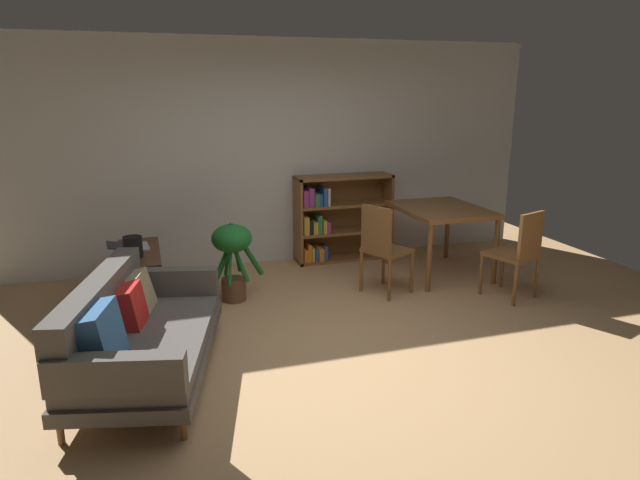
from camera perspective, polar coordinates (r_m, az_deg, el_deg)
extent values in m
plane|color=tan|center=(4.75, 2.64, -11.24)|extent=(8.16, 8.16, 0.00)
cube|color=silver|center=(6.89, -5.04, 8.80)|extent=(6.80, 0.10, 2.70)
cylinder|color=brown|center=(5.18, -10.74, -8.28)|extent=(0.04, 0.04, 0.15)
cylinder|color=brown|center=(3.75, -13.81, -18.23)|extent=(0.04, 0.04, 0.15)
cylinder|color=brown|center=(5.32, -18.81, -8.18)|extent=(0.04, 0.04, 0.15)
cylinder|color=brown|center=(3.95, -25.04, -17.47)|extent=(0.04, 0.04, 0.15)
cube|color=#56514C|center=(4.46, -16.92, -10.91)|extent=(1.27, 1.95, 0.10)
cube|color=#56514C|center=(4.42, -17.02, -9.74)|extent=(1.22, 1.87, 0.10)
cube|color=#56514C|center=(4.41, -21.65, -6.47)|extent=(0.59, 1.71, 0.43)
cube|color=#56514C|center=(5.10, -15.11, -4.14)|extent=(0.84, 0.34, 0.24)
cube|color=#56514C|center=(3.63, -20.18, -12.76)|extent=(0.84, 0.34, 0.24)
cube|color=#336093|center=(3.94, -21.39, -9.44)|extent=(0.32, 0.47, 0.45)
cube|color=red|center=(4.55, -18.87, -6.51)|extent=(0.28, 0.36, 0.34)
cube|color=tan|center=(4.83, -18.02, -5.14)|extent=(0.29, 0.36, 0.35)
cube|color=#56351E|center=(6.40, -17.93, -2.25)|extent=(0.42, 0.04, 0.55)
cube|color=#56351E|center=(5.43, -17.89, -5.37)|extent=(0.42, 0.04, 0.55)
cube|color=#56351E|center=(5.91, -17.90, -3.79)|extent=(0.42, 1.02, 0.04)
cube|color=#56351E|center=(5.84, -18.12, -1.30)|extent=(0.42, 1.06, 0.04)
cube|color=#56351E|center=(5.99, -17.71, -6.00)|extent=(0.42, 1.02, 0.04)
cube|color=silver|center=(5.97, -18.14, -0.66)|extent=(0.23, 0.33, 0.02)
cube|color=black|center=(5.95, -20.07, -0.57)|extent=(0.22, 0.31, 0.06)
cylinder|color=black|center=(5.62, -18.61, -0.67)|extent=(0.18, 0.18, 0.20)
cylinder|color=slate|center=(5.61, -18.64, -0.27)|extent=(0.10, 0.10, 0.01)
cylinder|color=brown|center=(5.83, -8.81, -5.01)|extent=(0.25, 0.25, 0.23)
cylinder|color=#1E6B28|center=(5.77, -7.51, -1.03)|extent=(0.36, 0.14, 0.59)
cylinder|color=#1E6B28|center=(5.84, -8.61, -0.93)|extent=(0.15, 0.29, 0.58)
cylinder|color=#1E6B28|center=(5.77, -9.38, -0.99)|extent=(0.10, 0.18, 0.60)
cylinder|color=#1E6B28|center=(5.71, -9.85, -2.15)|extent=(0.24, 0.08, 0.43)
cylinder|color=#1E6B28|center=(5.61, -9.16, -1.89)|extent=(0.10, 0.24, 0.52)
cylinder|color=#1E6B28|center=(5.67, -8.19, -2.31)|extent=(0.17, 0.19, 0.41)
ellipsoid|color=#1E6B28|center=(5.67, -9.04, 0.17)|extent=(0.41, 0.41, 0.28)
cylinder|color=brown|center=(6.93, 7.03, 0.56)|extent=(0.06, 0.06, 0.75)
cylinder|color=brown|center=(6.03, 11.12, -1.85)|extent=(0.06, 0.06, 0.75)
cylinder|color=brown|center=(7.30, 12.90, 1.04)|extent=(0.06, 0.06, 0.75)
cylinder|color=brown|center=(6.46, 17.54, -1.15)|extent=(0.06, 0.06, 0.75)
cube|color=brown|center=(6.57, 12.29, 3.08)|extent=(0.92, 1.15, 0.05)
cylinder|color=brown|center=(6.13, 16.14, -3.44)|extent=(0.04, 0.04, 0.44)
cylinder|color=brown|center=(6.42, 18.17, -2.74)|extent=(0.04, 0.04, 0.44)
cylinder|color=brown|center=(5.91, 19.34, -4.41)|extent=(0.04, 0.04, 0.44)
cylinder|color=brown|center=(6.22, 21.28, -3.63)|extent=(0.04, 0.04, 0.44)
cube|color=brown|center=(6.10, 18.92, -1.42)|extent=(0.54, 0.56, 0.04)
cube|color=brown|center=(5.93, 20.77, 0.45)|extent=(0.36, 0.16, 0.46)
cylinder|color=brown|center=(6.25, 6.51, -2.51)|extent=(0.04, 0.04, 0.45)
cylinder|color=brown|center=(6.01, 9.35, -3.33)|extent=(0.04, 0.04, 0.45)
cylinder|color=brown|center=(5.99, 4.25, -3.24)|extent=(0.04, 0.04, 0.45)
cylinder|color=brown|center=(5.74, 7.13, -4.13)|extent=(0.04, 0.04, 0.45)
cube|color=brown|center=(5.92, 6.88, -1.06)|extent=(0.54, 0.56, 0.04)
cube|color=brown|center=(5.72, 5.79, 1.09)|extent=(0.20, 0.37, 0.48)
cube|color=brown|center=(6.87, -2.26, 1.96)|extent=(0.04, 0.35, 1.08)
cube|color=brown|center=(7.26, 6.82, 2.59)|extent=(0.04, 0.35, 1.08)
cube|color=brown|center=(6.94, 2.45, 6.49)|extent=(1.22, 0.35, 0.04)
cube|color=brown|center=(7.18, 2.36, -1.77)|extent=(1.22, 0.35, 0.04)
cube|color=brown|center=(7.19, 1.97, 2.56)|extent=(1.19, 0.04, 1.08)
cube|color=brown|center=(7.08, 2.39, 0.93)|extent=(1.19, 0.34, 0.04)
cube|color=brown|center=(7.01, 2.42, 3.67)|extent=(1.19, 0.34, 0.04)
cube|color=orange|center=(6.97, -1.66, -1.48)|extent=(0.05, 0.24, 0.15)
cube|color=orange|center=(6.97, -1.25, -1.22)|extent=(0.04, 0.22, 0.21)
cube|color=gold|center=(6.99, -0.93, -1.32)|extent=(0.04, 0.25, 0.18)
cube|color=#2D5199|center=(7.02, -0.60, -1.36)|extent=(0.04, 0.29, 0.15)
cube|color=orange|center=(7.03, -0.15, -1.30)|extent=(0.06, 0.28, 0.16)
cube|color=#2D5199|center=(7.03, 0.37, -1.23)|extent=(0.05, 0.23, 0.17)
cube|color=gold|center=(6.88, -1.64, 1.60)|extent=(0.07, 0.27, 0.22)
cube|color=black|center=(6.90, -1.18, 1.45)|extent=(0.05, 0.28, 0.17)
cube|color=gold|center=(6.92, -0.75, 1.39)|extent=(0.06, 0.28, 0.15)
cube|color=#337F47|center=(6.91, -0.23, 1.69)|extent=(0.05, 0.22, 0.22)
cube|color=gold|center=(6.95, 0.21, 1.52)|extent=(0.05, 0.29, 0.17)
cube|color=#993884|center=(6.97, 0.58, 1.46)|extent=(0.04, 0.29, 0.14)
cube|color=#993884|center=(6.80, -1.66, 4.33)|extent=(0.06, 0.23, 0.20)
cube|color=#993884|center=(6.81, -1.09, 4.47)|extent=(0.07, 0.23, 0.23)
cube|color=#337F47|center=(6.85, -0.60, 4.24)|extent=(0.05, 0.29, 0.16)
cube|color=#2D5199|center=(6.85, -0.12, 4.20)|extent=(0.04, 0.22, 0.15)
cube|color=#2D5199|center=(6.88, 0.23, 4.55)|extent=(0.05, 0.29, 0.22)
cube|color=silver|center=(6.88, 0.63, 4.54)|extent=(0.03, 0.26, 0.21)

